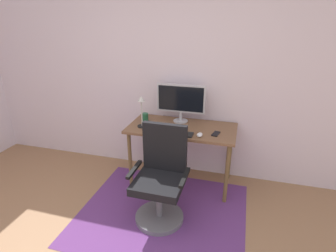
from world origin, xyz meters
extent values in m
cube|color=silver|center=(0.00, 2.20, 1.30)|extent=(6.00, 0.10, 2.60)
cube|color=#613371|center=(0.28, 1.18, 0.00)|extent=(1.74, 1.49, 0.01)
cube|color=brown|center=(0.33, 1.81, 0.74)|extent=(1.26, 0.63, 0.03)
cylinder|color=brown|center=(-0.24, 1.56, 0.36)|extent=(0.04, 0.04, 0.73)
cylinder|color=brown|center=(0.90, 1.56, 0.36)|extent=(0.04, 0.04, 0.73)
cylinder|color=brown|center=(-0.24, 2.07, 0.36)|extent=(0.04, 0.04, 0.73)
cylinder|color=brown|center=(0.90, 2.07, 0.36)|extent=(0.04, 0.04, 0.73)
cylinder|color=#B2B2B7|center=(0.27, 1.99, 0.76)|extent=(0.18, 0.18, 0.01)
cylinder|color=#B2B2B7|center=(0.27, 1.99, 0.83)|extent=(0.04, 0.04, 0.11)
cube|color=#B7B7BC|center=(0.27, 1.99, 1.05)|extent=(0.59, 0.04, 0.34)
cube|color=black|center=(0.27, 1.97, 1.05)|extent=(0.55, 0.00, 0.30)
cube|color=black|center=(0.29, 1.59, 0.77)|extent=(0.43, 0.13, 0.02)
ellipsoid|color=white|center=(0.58, 1.61, 0.77)|extent=(0.06, 0.10, 0.03)
cylinder|color=#225E3A|center=(-0.15, 1.88, 0.81)|extent=(0.08, 0.08, 0.10)
cube|color=black|center=(0.74, 1.71, 0.76)|extent=(0.09, 0.15, 0.01)
cylinder|color=black|center=(-0.12, 1.70, 0.76)|extent=(0.11, 0.11, 0.01)
cylinder|color=beige|center=(-0.12, 1.70, 0.92)|extent=(0.02, 0.02, 0.30)
cone|color=beige|center=(-0.12, 1.70, 1.10)|extent=(0.08, 0.08, 0.06)
cylinder|color=slate|center=(0.28, 1.08, 0.03)|extent=(0.50, 0.50, 0.05)
cylinder|color=slate|center=(0.28, 1.08, 0.23)|extent=(0.06, 0.06, 0.36)
cube|color=black|center=(0.28, 1.08, 0.45)|extent=(0.48, 0.48, 0.08)
cube|color=black|center=(0.28, 1.29, 0.74)|extent=(0.45, 0.06, 0.51)
cube|color=black|center=(0.02, 1.08, 0.56)|extent=(0.04, 0.33, 0.03)
cube|color=black|center=(0.54, 1.08, 0.56)|extent=(0.04, 0.33, 0.03)
camera|label=1|loc=(0.98, -1.08, 1.98)|focal=29.10mm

